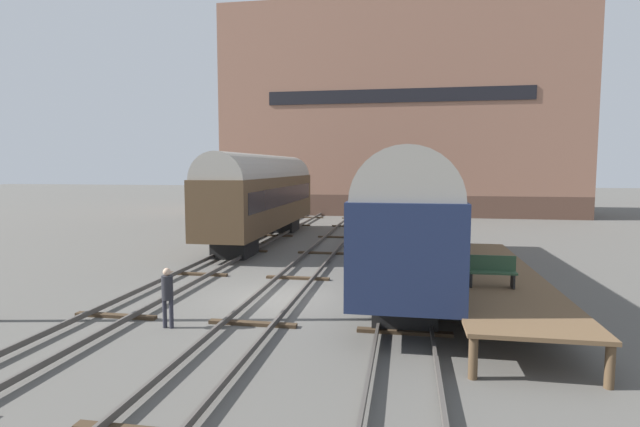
# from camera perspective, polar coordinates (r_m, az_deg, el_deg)

# --- Properties ---
(ground_plane) EXTENTS (200.00, 200.00, 0.00)m
(ground_plane) POSITION_cam_1_polar(r_m,az_deg,el_deg) (17.62, -4.71, -9.63)
(ground_plane) COLOR #56544F
(track_left) EXTENTS (2.60, 60.00, 0.26)m
(track_left) POSITION_cam_1_polar(r_m,az_deg,el_deg) (19.11, -17.47, -8.23)
(track_left) COLOR #4C4742
(track_left) RESTS_ON ground
(track_middle) EXTENTS (2.60, 60.00, 0.26)m
(track_middle) POSITION_cam_1_polar(r_m,az_deg,el_deg) (17.58, -4.71, -9.19)
(track_middle) COLOR #4C4742
(track_middle) RESTS_ON ground
(track_right) EXTENTS (2.60, 60.00, 0.26)m
(track_right) POSITION_cam_1_polar(r_m,az_deg,el_deg) (17.04, 9.70, -9.72)
(track_right) COLOR #4C4742
(track_right) RESTS_ON ground
(train_car_brown) EXTENTS (2.86, 15.61, 5.29)m
(train_car_brown) POSITION_cam_1_polar(r_m,az_deg,el_deg) (30.49, -6.55, 2.45)
(train_car_brown) COLOR black
(train_car_brown) RESTS_ON ground
(train_car_navy) EXTENTS (2.96, 16.96, 5.09)m
(train_car_navy) POSITION_cam_1_polar(r_m,az_deg,el_deg) (20.26, 9.88, 0.58)
(train_car_navy) COLOR black
(train_car_navy) RESTS_ON ground
(station_platform) EXTENTS (3.01, 12.96, 1.04)m
(station_platform) POSITION_cam_1_polar(r_m,az_deg,el_deg) (17.70, 18.98, -6.66)
(station_platform) COLOR brown
(station_platform) RESTS_ON ground
(bench) EXTENTS (1.40, 0.40, 0.91)m
(bench) POSITION_cam_1_polar(r_m,az_deg,el_deg) (15.60, 19.00, -6.13)
(bench) COLOR #2D4C33
(bench) RESTS_ON station_platform
(person_worker) EXTENTS (0.32, 0.32, 1.73)m
(person_worker) POSITION_cam_1_polar(r_m,az_deg,el_deg) (14.85, -17.04, -8.57)
(person_worker) COLOR #282833
(person_worker) RESTS_ON ground
(warehouse_building) EXTENTS (33.52, 10.13, 19.74)m
(warehouse_building) POSITION_cam_1_polar(r_m,az_deg,el_deg) (50.91, 8.89, 11.30)
(warehouse_building) COLOR brown
(warehouse_building) RESTS_ON ground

